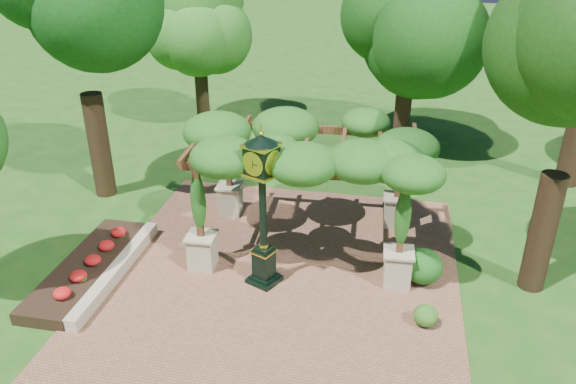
# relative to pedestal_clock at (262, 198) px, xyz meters

# --- Properties ---
(ground) EXTENTS (120.00, 120.00, 0.00)m
(ground) POSITION_rel_pedestal_clock_xyz_m (0.40, -1.08, -2.69)
(ground) COLOR #1E4714
(ground) RESTS_ON ground
(brick_plaza) EXTENTS (10.00, 12.00, 0.04)m
(brick_plaza) POSITION_rel_pedestal_clock_xyz_m (0.40, -0.08, -2.67)
(brick_plaza) COLOR brown
(brick_plaza) RESTS_ON ground
(border_wall) EXTENTS (0.35, 5.00, 0.40)m
(border_wall) POSITION_rel_pedestal_clock_xyz_m (-4.20, -0.58, -2.49)
(border_wall) COLOR #C6B793
(border_wall) RESTS_ON ground
(flower_bed) EXTENTS (1.50, 5.00, 0.36)m
(flower_bed) POSITION_rel_pedestal_clock_xyz_m (-5.10, -0.58, -2.51)
(flower_bed) COLOR red
(flower_bed) RESTS_ON ground
(pedestal_clock) EXTENTS (1.17, 1.17, 4.49)m
(pedestal_clock) POSITION_rel_pedestal_clock_xyz_m (0.00, 0.00, 0.00)
(pedestal_clock) COLOR black
(pedestal_clock) RESTS_ON brick_plaza
(pergola) EXTENTS (6.68, 4.37, 4.09)m
(pergola) POSITION_rel_pedestal_clock_xyz_m (0.79, 2.18, 0.67)
(pergola) COLOR #B9AF8A
(pergola) RESTS_ON brick_plaza
(sundial) EXTENTS (0.59, 0.59, 0.98)m
(sundial) POSITION_rel_pedestal_clock_xyz_m (2.02, 7.29, -2.26)
(sundial) COLOR gray
(sundial) RESTS_ON ground
(shrub_front) EXTENTS (0.80, 0.80, 0.56)m
(shrub_front) POSITION_rel_pedestal_clock_xyz_m (4.42, -1.03, -2.37)
(shrub_front) COLOR #2D5F1B
(shrub_front) RESTS_ON brick_plaza
(shrub_mid) EXTENTS (1.23, 1.23, 0.99)m
(shrub_mid) POSITION_rel_pedestal_clock_xyz_m (4.36, 0.87, -2.15)
(shrub_mid) COLOR #184D15
(shrub_mid) RESTS_ON brick_plaza
(shrub_back) EXTENTS (0.98, 0.98, 0.68)m
(shrub_back) POSITION_rel_pedestal_clock_xyz_m (3.49, 4.85, -2.31)
(shrub_back) COLOR #26691E
(shrub_back) RESTS_ON brick_plaza
(tree_west_near) EXTENTS (4.08, 4.08, 9.89)m
(tree_west_near) POSITION_rel_pedestal_clock_xyz_m (-7.09, 4.34, 4.07)
(tree_west_near) COLOR #322314
(tree_west_near) RESTS_ON ground
(tree_west_far) EXTENTS (3.70, 3.70, 7.76)m
(tree_west_far) POSITION_rel_pedestal_clock_xyz_m (-5.98, 12.27, 2.63)
(tree_west_far) COLOR #2F2112
(tree_west_far) RESTS_ON ground
(tree_north) EXTENTS (4.31, 4.31, 7.53)m
(tree_north) POSITION_rel_pedestal_clock_xyz_m (3.55, 11.69, 2.47)
(tree_north) COLOR #382116
(tree_north) RESTS_ON ground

